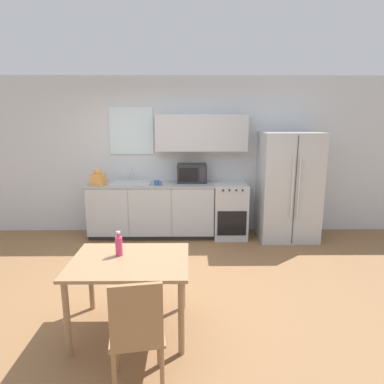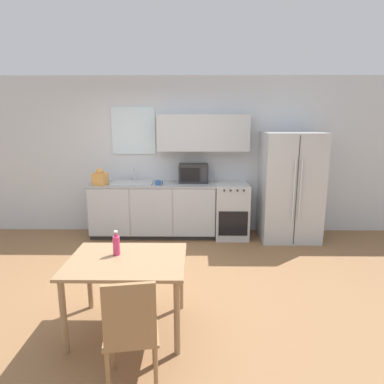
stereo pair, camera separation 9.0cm
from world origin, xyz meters
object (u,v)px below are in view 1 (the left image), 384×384
object	(u,v)px
coffee_mug	(157,183)
oven_range	(230,210)
dining_table	(130,270)
dining_chair_near	(137,329)
drink_bottle	(119,246)
refrigerator	(288,186)
microwave	(192,173)

from	to	relation	value
coffee_mug	oven_range	bearing A→B (deg)	6.09
coffee_mug	dining_table	distance (m)	2.56
dining_chair_near	drink_bottle	xyz separation A→B (m)	(-0.30, 0.91, 0.28)
dining_table	coffee_mug	bearing A→B (deg)	89.25
drink_bottle	oven_range	bearing A→B (deg)	61.77
coffee_mug	dining_chair_near	distance (m)	3.36
refrigerator	drink_bottle	bearing A→B (deg)	-133.08
refrigerator	drink_bottle	distance (m)	3.41
drink_bottle	coffee_mug	bearing A→B (deg)	86.46
dining_table	dining_chair_near	bearing A→B (deg)	-77.40
oven_range	drink_bottle	distance (m)	2.92
microwave	oven_range	bearing A→B (deg)	-10.83
microwave	coffee_mug	distance (m)	0.64
oven_range	microwave	xyz separation A→B (m)	(-0.65, 0.12, 0.62)
refrigerator	coffee_mug	bearing A→B (deg)	-178.33
dining_table	refrigerator	bearing A→B (deg)	49.56
drink_bottle	refrigerator	bearing A→B (deg)	46.92
refrigerator	microwave	bearing A→B (deg)	173.21
refrigerator	microwave	xyz separation A→B (m)	(-1.60, 0.19, 0.19)
oven_range	coffee_mug	xyz separation A→B (m)	(-1.22, -0.13, 0.50)
microwave	dining_chair_near	xyz separation A→B (m)	(-0.43, -3.59, -0.55)
dining_chair_near	coffee_mug	bearing A→B (deg)	83.39
dining_chair_near	drink_bottle	world-z (taller)	drink_bottle
refrigerator	dining_chair_near	size ratio (longest dim) A/B	1.92
dining_chair_near	microwave	bearing A→B (deg)	74.07
coffee_mug	dining_chair_near	world-z (taller)	coffee_mug
oven_range	microwave	world-z (taller)	microwave
refrigerator	oven_range	bearing A→B (deg)	175.99
coffee_mug	microwave	bearing A→B (deg)	23.88
dining_table	drink_bottle	xyz separation A→B (m)	(-0.12, 0.11, 0.20)
drink_bottle	dining_chair_near	bearing A→B (deg)	-71.91
oven_range	refrigerator	world-z (taller)	refrigerator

